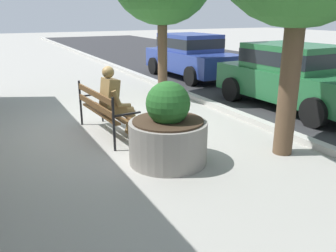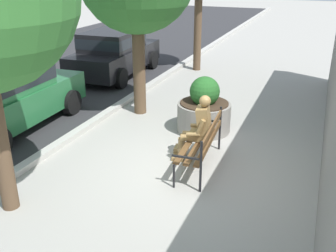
{
  "view_description": "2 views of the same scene",
  "coord_description": "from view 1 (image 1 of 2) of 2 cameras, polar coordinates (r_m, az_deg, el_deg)",
  "views": [
    {
      "loc": [
        6.63,
        -2.1,
        2.28
      ],
      "look_at": [
        1.96,
        0.29,
        0.6
      ],
      "focal_mm": 37.88,
      "sensor_mm": 36.0,
      "label": 1
    },
    {
      "loc": [
        -6.23,
        -2.1,
        3.63
      ],
      "look_at": [
        0.23,
        0.49,
        0.75
      ],
      "focal_mm": 41.93,
      "sensor_mm": 36.0,
      "label": 2
    }
  ],
  "objects": [
    {
      "name": "ground_plane",
      "position": [
        7.32,
        -9.04,
        -0.62
      ],
      "size": [
        80.0,
        80.0,
        0.0
      ],
      "primitive_type": "plane",
      "color": "#9E9B93"
    },
    {
      "name": "parked_car_green",
      "position": [
        9.31,
        19.58,
        7.83
      ],
      "size": [
        4.16,
        2.04,
        1.56
      ],
      "color": "#236638",
      "rests_on": "ground"
    },
    {
      "name": "curb_stone",
      "position": [
        8.6,
        9.6,
        2.53
      ],
      "size": [
        60.0,
        0.2,
        0.12
      ],
      "primitive_type": "cube",
      "color": "#B2AFA8",
      "rests_on": "ground"
    },
    {
      "name": "park_bench",
      "position": [
        6.89,
        -10.38,
        2.86
      ],
      "size": [
        1.83,
        0.67,
        0.95
      ],
      "color": "brown",
      "rests_on": "ground"
    },
    {
      "name": "bronze_statue_seated",
      "position": [
        6.71,
        -8.13,
        3.68
      ],
      "size": [
        0.6,
        0.83,
        1.37
      ],
      "color": "olive",
      "rests_on": "ground"
    },
    {
      "name": "parked_car_blue",
      "position": [
        13.2,
        3.66,
        11.44
      ],
      "size": [
        4.16,
        2.04,
        1.56
      ],
      "color": "navy",
      "rests_on": "ground"
    },
    {
      "name": "concrete_planter",
      "position": [
        5.54,
        0.0,
        -1.08
      ],
      "size": [
        1.23,
        1.23,
        1.3
      ],
      "color": "gray",
      "rests_on": "ground"
    }
  ]
}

